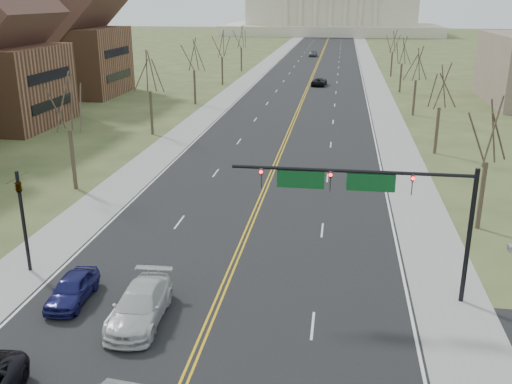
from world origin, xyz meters
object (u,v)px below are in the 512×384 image
(car_sb_outer_second, at_px, (72,289))
(signal_mast, at_px, (369,192))
(car_sb_inner_second, at_px, (140,305))
(car_far_sb, at_px, (313,53))
(signal_left, at_px, (22,210))
(car_far_nb, at_px, (319,82))

(car_sb_outer_second, bearing_deg, signal_mast, 8.68)
(car_sb_inner_second, height_order, car_far_sb, car_sb_inner_second)
(signal_left, bearing_deg, signal_mast, -0.00)
(signal_mast, xyz_separation_m, car_far_sb, (-9.43, 129.18, -4.96))
(car_sb_inner_second, bearing_deg, signal_mast, 18.75)
(car_sb_inner_second, distance_m, car_sb_outer_second, 4.30)
(car_far_sb, bearing_deg, car_sb_inner_second, -86.41)
(car_far_nb, relative_size, car_far_sb, 1.07)
(signal_left, relative_size, car_far_nb, 1.20)
(signal_mast, xyz_separation_m, signal_left, (-18.95, 0.00, -2.05))
(car_sb_inner_second, bearing_deg, car_sb_outer_second, 159.73)
(signal_left, relative_size, car_far_sb, 1.29)
(car_sb_inner_second, distance_m, car_far_nb, 80.36)
(signal_left, distance_m, car_far_nb, 77.15)
(signal_mast, height_order, car_far_nb, signal_mast)
(car_sb_outer_second, bearing_deg, car_sb_inner_second, -20.06)
(signal_mast, distance_m, car_sb_inner_second, 12.60)
(signal_left, xyz_separation_m, car_far_sb, (9.51, 129.18, -2.91))
(car_sb_outer_second, relative_size, car_far_sb, 0.91)
(signal_left, xyz_separation_m, car_sb_outer_second, (4.07, -2.97, -2.98))
(signal_mast, bearing_deg, car_sb_outer_second, -168.70)
(car_sb_inner_second, xyz_separation_m, car_far_nb, (5.20, 80.19, -0.13))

